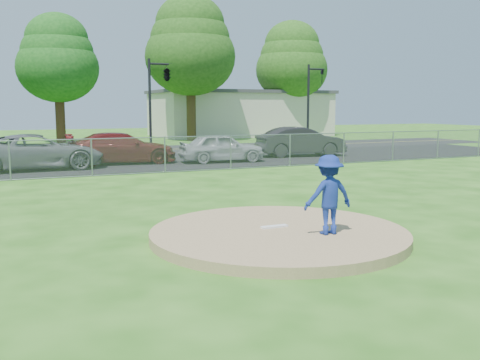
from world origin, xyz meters
The scene contains 17 objects.
ground centered at (0.00, 10.00, 0.00)m, with size 120.00×120.00×0.00m, color #225813.
pitchers_mound centered at (0.00, 0.00, 0.10)m, with size 5.40×5.40×0.20m, color #957A52.
pitching_rubber centered at (0.00, 0.20, 0.22)m, with size 0.60×0.15×0.04m, color white.
chain_link_fence centered at (0.00, 12.00, 0.75)m, with size 40.00×0.06×1.50m, color gray.
parking_lot centered at (0.00, 16.50, 0.01)m, with size 50.00×8.00×0.01m, color black.
street centered at (0.00, 24.00, 0.00)m, with size 60.00×7.00×0.01m, color black.
commercial_building centered at (16.00, 38.00, 2.16)m, with size 16.40×9.40×4.30m.
tree_center centered at (-1.00, 34.00, 6.47)m, with size 6.16×6.16×9.84m.
tree_right centered at (9.00, 32.00, 7.65)m, with size 7.28×7.28×11.63m.
tree_far_right centered at (20.00, 35.00, 7.06)m, with size 6.72×6.72×10.74m.
traffic_signal_center centered at (3.97, 22.00, 4.61)m, with size 1.42×2.48×5.60m.
traffic_signal_right centered at (14.24, 22.00, 3.36)m, with size 1.28×0.20×5.60m.
pitcher centered at (0.73, -0.74, 1.00)m, with size 1.04×0.60×1.61m, color navy.
parked_car_gray centered at (-3.83, 15.42, 0.80)m, with size 2.61×5.65×1.57m, color slate.
parked_car_darkred centered at (0.09, 16.37, 0.77)m, with size 2.12×5.22×1.52m, color maroon.
parked_car_pearl centered at (4.85, 15.14, 0.73)m, with size 1.71×4.25×1.45m, color #B0B2B5.
parked_car_charcoal centered at (10.14, 16.36, 0.83)m, with size 1.73×4.95×1.63m, color #242426.
Camera 1 is at (-5.21, -9.70, 2.76)m, focal length 40.00 mm.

